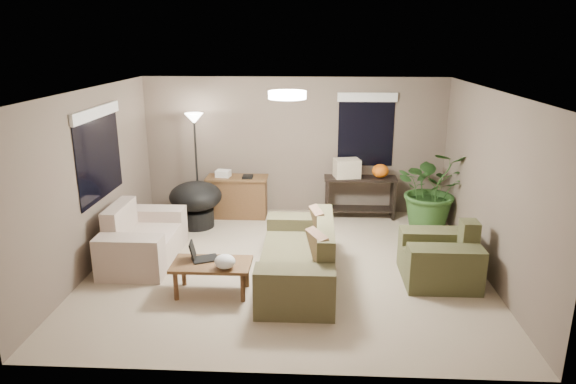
{
  "coord_description": "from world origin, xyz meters",
  "views": [
    {
      "loc": [
        0.35,
        -6.79,
        3.15
      ],
      "look_at": [
        0.0,
        0.2,
        1.05
      ],
      "focal_mm": 32.0,
      "sensor_mm": 36.0,
      "label": 1
    }
  ],
  "objects_px": {
    "coffee_table": "(212,267)",
    "cat_scratching_post": "(449,254)",
    "main_sofa": "(301,260)",
    "armchair": "(440,259)",
    "console_table": "(360,194)",
    "desk": "(238,196)",
    "floor_lamp": "(195,131)",
    "houseplant": "(432,197)",
    "papasan_chair": "(196,201)",
    "loveseat": "(142,241)"
  },
  "relations": [
    {
      "from": "coffee_table",
      "to": "cat_scratching_post",
      "type": "height_order",
      "value": "cat_scratching_post"
    },
    {
      "from": "coffee_table",
      "to": "main_sofa",
      "type": "bearing_deg",
      "value": 20.52
    },
    {
      "from": "armchair",
      "to": "console_table",
      "type": "bearing_deg",
      "value": 108.95
    },
    {
      "from": "desk",
      "to": "console_table",
      "type": "bearing_deg",
      "value": 2.12
    },
    {
      "from": "cat_scratching_post",
      "to": "armchair",
      "type": "bearing_deg",
      "value": -118.84
    },
    {
      "from": "main_sofa",
      "to": "desk",
      "type": "height_order",
      "value": "main_sofa"
    },
    {
      "from": "floor_lamp",
      "to": "houseplant",
      "type": "xyz_separation_m",
      "value": [
        4.11,
        -0.31,
        -1.05
      ]
    },
    {
      "from": "coffee_table",
      "to": "papasan_chair",
      "type": "relative_size",
      "value": 0.94
    },
    {
      "from": "console_table",
      "to": "houseplant",
      "type": "xyz_separation_m",
      "value": [
        1.18,
        -0.51,
        0.11
      ]
    },
    {
      "from": "console_table",
      "to": "cat_scratching_post",
      "type": "relative_size",
      "value": 2.6
    },
    {
      "from": "armchair",
      "to": "papasan_chair",
      "type": "distance_m",
      "value": 4.19
    },
    {
      "from": "armchair",
      "to": "desk",
      "type": "relative_size",
      "value": 0.91
    },
    {
      "from": "main_sofa",
      "to": "coffee_table",
      "type": "xyz_separation_m",
      "value": [
        -1.12,
        -0.42,
        0.06
      ]
    },
    {
      "from": "main_sofa",
      "to": "houseplant",
      "type": "xyz_separation_m",
      "value": [
        2.19,
        2.14,
        0.25
      ]
    },
    {
      "from": "loveseat",
      "to": "desk",
      "type": "relative_size",
      "value": 1.45
    },
    {
      "from": "loveseat",
      "to": "coffee_table",
      "type": "xyz_separation_m",
      "value": [
        1.23,
        -0.98,
        0.06
      ]
    },
    {
      "from": "armchair",
      "to": "coffee_table",
      "type": "bearing_deg",
      "value": -169.94
    },
    {
      "from": "armchair",
      "to": "console_table",
      "type": "relative_size",
      "value": 0.77
    },
    {
      "from": "armchair",
      "to": "floor_lamp",
      "type": "bearing_deg",
      "value": 148.4
    },
    {
      "from": "loveseat",
      "to": "console_table",
      "type": "distance_m",
      "value": 3.95
    },
    {
      "from": "console_table",
      "to": "papasan_chair",
      "type": "height_order",
      "value": "papasan_chair"
    },
    {
      "from": "loveseat",
      "to": "papasan_chair",
      "type": "height_order",
      "value": "loveseat"
    },
    {
      "from": "desk",
      "to": "houseplant",
      "type": "relative_size",
      "value": 0.78
    },
    {
      "from": "desk",
      "to": "cat_scratching_post",
      "type": "relative_size",
      "value": 2.2
    },
    {
      "from": "armchair",
      "to": "papasan_chair",
      "type": "relative_size",
      "value": 0.94
    },
    {
      "from": "houseplant",
      "to": "cat_scratching_post",
      "type": "height_order",
      "value": "houseplant"
    },
    {
      "from": "armchair",
      "to": "cat_scratching_post",
      "type": "height_order",
      "value": "armchair"
    },
    {
      "from": "desk",
      "to": "papasan_chair",
      "type": "xyz_separation_m",
      "value": [
        -0.64,
        -0.57,
        0.09
      ]
    },
    {
      "from": "armchair",
      "to": "cat_scratching_post",
      "type": "distance_m",
      "value": 0.45
    },
    {
      "from": "coffee_table",
      "to": "papasan_chair",
      "type": "distance_m",
      "value": 2.53
    },
    {
      "from": "armchair",
      "to": "console_table",
      "type": "xyz_separation_m",
      "value": [
        -0.87,
        2.54,
        0.14
      ]
    },
    {
      "from": "loveseat",
      "to": "cat_scratching_post",
      "type": "bearing_deg",
      "value": -0.8
    },
    {
      "from": "armchair",
      "to": "desk",
      "type": "height_order",
      "value": "armchair"
    },
    {
      "from": "papasan_chair",
      "to": "houseplant",
      "type": "distance_m",
      "value": 4.05
    },
    {
      "from": "loveseat",
      "to": "armchair",
      "type": "xyz_separation_m",
      "value": [
        4.23,
        -0.45,
        0.0
      ]
    },
    {
      "from": "floor_lamp",
      "to": "coffee_table",
      "type": "bearing_deg",
      "value": -74.35
    },
    {
      "from": "main_sofa",
      "to": "armchair",
      "type": "distance_m",
      "value": 1.88
    },
    {
      "from": "main_sofa",
      "to": "console_table",
      "type": "height_order",
      "value": "main_sofa"
    },
    {
      "from": "main_sofa",
      "to": "cat_scratching_post",
      "type": "bearing_deg",
      "value": 13.5
    },
    {
      "from": "armchair",
      "to": "floor_lamp",
      "type": "relative_size",
      "value": 0.52
    },
    {
      "from": "loveseat",
      "to": "cat_scratching_post",
      "type": "relative_size",
      "value": 3.2
    },
    {
      "from": "loveseat",
      "to": "coffee_table",
      "type": "height_order",
      "value": "loveseat"
    },
    {
      "from": "floor_lamp",
      "to": "cat_scratching_post",
      "type": "bearing_deg",
      "value": -25.89
    },
    {
      "from": "console_table",
      "to": "floor_lamp",
      "type": "distance_m",
      "value": 3.16
    },
    {
      "from": "armchair",
      "to": "papasan_chair",
      "type": "height_order",
      "value": "armchair"
    },
    {
      "from": "desk",
      "to": "floor_lamp",
      "type": "distance_m",
      "value": 1.41
    },
    {
      "from": "desk",
      "to": "papasan_chair",
      "type": "height_order",
      "value": "papasan_chair"
    },
    {
      "from": "coffee_table",
      "to": "floor_lamp",
      "type": "xyz_separation_m",
      "value": [
        -0.81,
        2.87,
        1.24
      ]
    },
    {
      "from": "loveseat",
      "to": "houseplant",
      "type": "xyz_separation_m",
      "value": [
        4.54,
        1.58,
        0.25
      ]
    },
    {
      "from": "main_sofa",
      "to": "cat_scratching_post",
      "type": "relative_size",
      "value": 4.4
    }
  ]
}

